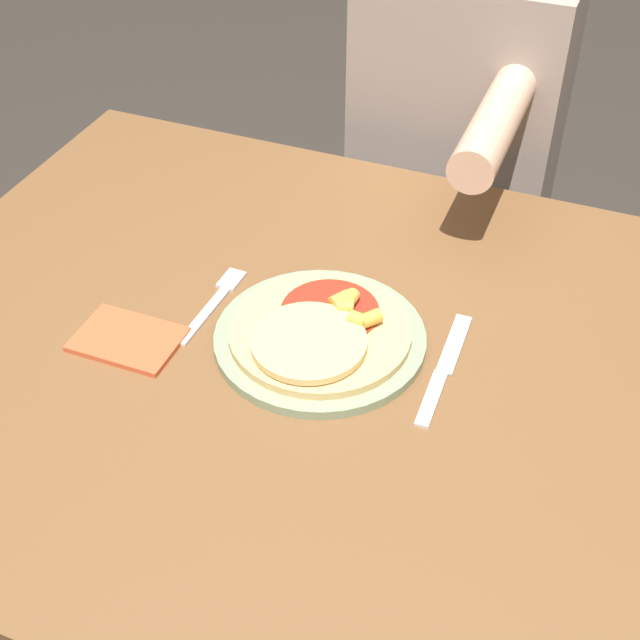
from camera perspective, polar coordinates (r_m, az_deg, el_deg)
dining_table at (r=1.25m, az=0.52°, el=-5.59°), size 1.29×0.98×0.75m
plate at (r=1.20m, az=0.00°, el=-1.20°), size 0.29×0.29×0.01m
pizza at (r=1.18m, az=-0.01°, el=-0.73°), size 0.25×0.25×0.04m
fork at (r=1.27m, az=-6.71°, el=1.24°), size 0.03×0.18×0.00m
knife at (r=1.17m, az=7.90°, el=-3.18°), size 0.03×0.22×0.00m
napkin at (r=1.23m, az=-12.18°, el=-1.22°), size 0.14×0.10×0.01m
person_diner at (r=1.75m, az=8.68°, el=10.88°), size 0.37×0.52×1.20m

